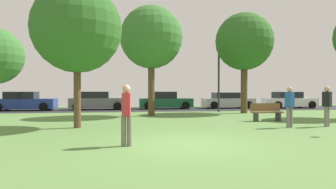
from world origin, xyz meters
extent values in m
plane|color=#5B8442|center=(0.00, 0.00, 0.00)|extent=(44.00, 44.00, 0.00)
cube|color=#28282B|center=(0.00, 16.00, 0.00)|extent=(44.00, 6.40, 0.01)
cylinder|color=brown|center=(6.28, 10.76, 1.73)|extent=(0.45, 0.45, 3.47)
sphere|color=#2D6023|center=(6.28, 10.76, 4.91)|extent=(3.92, 3.92, 3.92)
cylinder|color=brown|center=(-0.21, 9.52, 1.67)|extent=(0.40, 0.40, 3.35)
sphere|color=#38702D|center=(-0.21, 9.52, 4.80)|extent=(3.82, 3.82, 3.82)
cylinder|color=brown|center=(-3.75, 4.24, 1.37)|extent=(0.29, 0.29, 2.73)
sphere|color=#2D6023|center=(-3.75, 4.24, 4.12)|extent=(3.68, 3.68, 3.68)
cylinder|color=slate|center=(5.07, 3.05, 0.42)|extent=(0.14, 0.14, 0.85)
cylinder|color=slate|center=(4.92, 3.00, 0.42)|extent=(0.14, 0.14, 0.85)
cube|color=#23519E|center=(4.99, 3.02, 1.16)|extent=(0.30, 0.37, 0.63)
sphere|color=tan|center=(4.99, 3.02, 1.60)|extent=(0.23, 0.23, 0.23)
cylinder|color=slate|center=(6.69, 3.07, 0.43)|extent=(0.14, 0.14, 0.86)
cylinder|color=slate|center=(6.83, 3.14, 0.43)|extent=(0.14, 0.14, 0.86)
cube|color=black|center=(6.76, 3.10, 1.18)|extent=(0.34, 0.39, 0.64)
sphere|color=tan|center=(6.76, 3.10, 1.62)|extent=(0.23, 0.23, 0.23)
cylinder|color=slate|center=(-1.82, -0.08, 0.42)|extent=(0.14, 0.14, 0.84)
cylinder|color=slate|center=(-1.66, -0.09, 0.42)|extent=(0.14, 0.14, 0.84)
cube|color=#B72D38|center=(-1.74, -0.09, 1.16)|extent=(0.25, 0.34, 0.63)
sphere|color=tan|center=(-1.74, -0.09, 1.59)|extent=(0.23, 0.23, 0.23)
cube|color=#233893|center=(-9.51, 15.66, 0.54)|extent=(4.59, 1.71, 0.77)
cube|color=black|center=(-9.74, 15.66, 1.19)|extent=(2.20, 1.51, 0.54)
cylinder|color=black|center=(-7.90, 16.52, 0.32)|extent=(0.64, 0.22, 0.64)
cylinder|color=black|center=(-7.90, 14.81, 0.32)|extent=(0.64, 0.22, 0.64)
cylinder|color=black|center=(-11.11, 16.52, 0.32)|extent=(0.64, 0.22, 0.64)
cube|color=slate|center=(-3.96, 15.91, 0.55)|extent=(4.43, 1.77, 0.80)
cube|color=black|center=(-4.18, 15.91, 1.20)|extent=(2.12, 1.56, 0.51)
cylinder|color=black|center=(-2.41, 16.80, 0.32)|extent=(0.64, 0.22, 0.64)
cylinder|color=black|center=(-2.41, 15.03, 0.32)|extent=(0.64, 0.22, 0.64)
cylinder|color=black|center=(-5.51, 16.80, 0.32)|extent=(0.64, 0.22, 0.64)
cylinder|color=black|center=(-5.51, 15.03, 0.32)|extent=(0.64, 0.22, 0.64)
cube|color=#195633|center=(1.59, 16.22, 0.52)|extent=(4.45, 1.80, 0.74)
cube|color=black|center=(1.37, 16.22, 1.17)|extent=(2.14, 1.59, 0.57)
cylinder|color=black|center=(3.15, 17.12, 0.32)|extent=(0.64, 0.22, 0.64)
cylinder|color=black|center=(3.15, 15.32, 0.32)|extent=(0.64, 0.22, 0.64)
cylinder|color=black|center=(0.03, 17.12, 0.32)|extent=(0.64, 0.22, 0.64)
cylinder|color=black|center=(0.03, 15.32, 0.32)|extent=(0.64, 0.22, 0.64)
cube|color=#B7B7BC|center=(7.14, 16.31, 0.52)|extent=(4.38, 1.85, 0.73)
cube|color=black|center=(6.92, 16.31, 1.13)|extent=(2.10, 1.63, 0.50)
cylinder|color=black|center=(8.67, 17.24, 0.32)|extent=(0.64, 0.22, 0.64)
cylinder|color=black|center=(8.67, 15.39, 0.32)|extent=(0.64, 0.22, 0.64)
cylinder|color=black|center=(5.60, 17.24, 0.32)|extent=(0.64, 0.22, 0.64)
cylinder|color=black|center=(5.60, 15.39, 0.32)|extent=(0.64, 0.22, 0.64)
cube|color=white|center=(12.68, 15.85, 0.52)|extent=(4.49, 1.81, 0.74)
cube|color=black|center=(12.46, 15.85, 1.16)|extent=(2.16, 1.59, 0.55)
cylinder|color=black|center=(14.26, 16.75, 0.32)|extent=(0.64, 0.22, 0.64)
cylinder|color=black|center=(14.26, 14.94, 0.32)|extent=(0.64, 0.22, 0.64)
cylinder|color=black|center=(11.11, 16.75, 0.32)|extent=(0.64, 0.22, 0.64)
cylinder|color=black|center=(11.11, 14.94, 0.32)|extent=(0.64, 0.22, 0.64)
cube|color=brown|center=(5.30, 5.57, 0.45)|extent=(1.60, 0.44, 0.06)
cube|color=brown|center=(5.30, 5.77, 0.70)|extent=(1.60, 0.06, 0.40)
cube|color=#333338|center=(5.90, 5.57, 0.23)|extent=(0.10, 0.40, 0.45)
cube|color=#333338|center=(4.70, 5.57, 0.23)|extent=(0.10, 0.40, 0.45)
cylinder|color=#2D2D33|center=(4.94, 12.20, 2.25)|extent=(0.14, 0.14, 4.50)
camera|label=1|loc=(-1.76, -8.21, 1.54)|focal=31.11mm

